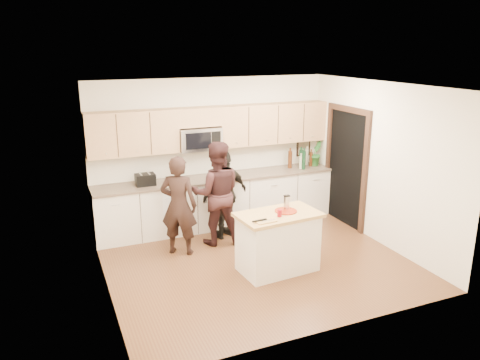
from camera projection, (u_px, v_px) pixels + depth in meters
name	position (u px, v px, depth m)	size (l,w,h in m)	color
floor	(256.00, 261.00, 7.31)	(4.50, 4.50, 0.00)	brown
room_shell	(257.00, 153.00, 6.82)	(4.52, 4.02, 2.71)	silver
back_cabinetry	(218.00, 201.00, 8.67)	(4.50, 0.66, 0.94)	silver
upper_cabinetry	(216.00, 126.00, 8.43)	(4.50, 0.33, 0.75)	tan
microwave	(199.00, 139.00, 8.32)	(0.76, 0.41, 0.40)	silver
doorway	(346.00, 163.00, 8.61)	(0.06, 1.25, 2.20)	black
framed_picture	(303.00, 147.00, 9.43)	(0.30, 0.03, 0.38)	black
dish_towel	(170.00, 193.00, 8.06)	(0.34, 0.60, 0.48)	white
island	(278.00, 242.00, 6.91)	(1.25, 0.79, 0.90)	silver
red_plate	(286.00, 211.00, 6.86)	(0.33, 0.33, 0.02)	maroon
box_grater	(287.00, 202.00, 6.91)	(0.08, 0.06, 0.21)	silver
drink_glass	(280.00, 213.00, 6.65)	(0.07, 0.07, 0.10)	maroon
cutting_board	(265.00, 221.00, 6.47)	(0.29, 0.17, 0.02)	#B08849
tongs	(259.00, 220.00, 6.45)	(0.22, 0.03, 0.02)	black
knife	(269.00, 220.00, 6.47)	(0.21, 0.02, 0.01)	silver
toaster	(145.00, 180.00, 8.00)	(0.33, 0.24, 0.20)	black
bottle_cluster	(300.00, 158.00, 9.12)	(0.52, 0.36, 0.42)	black
orchid	(315.00, 153.00, 9.27)	(0.27, 0.22, 0.49)	#296829
woman_left	(179.00, 206.00, 7.39)	(0.59, 0.39, 1.62)	black
woman_center	(216.00, 193.00, 7.78)	(0.85, 0.67, 1.76)	black
woman_right	(225.00, 194.00, 8.06)	(0.91, 0.38, 1.56)	black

